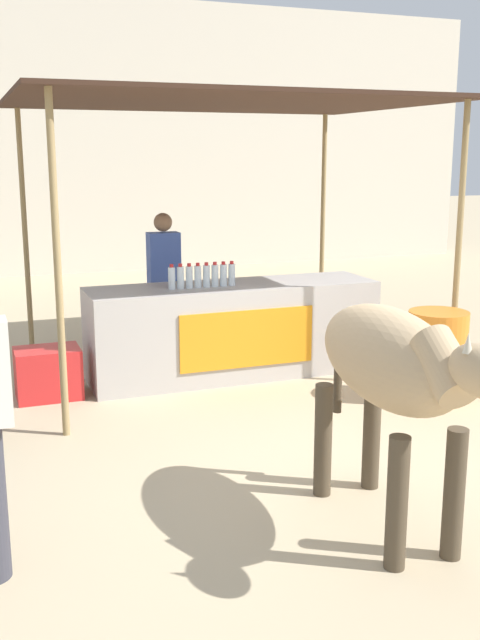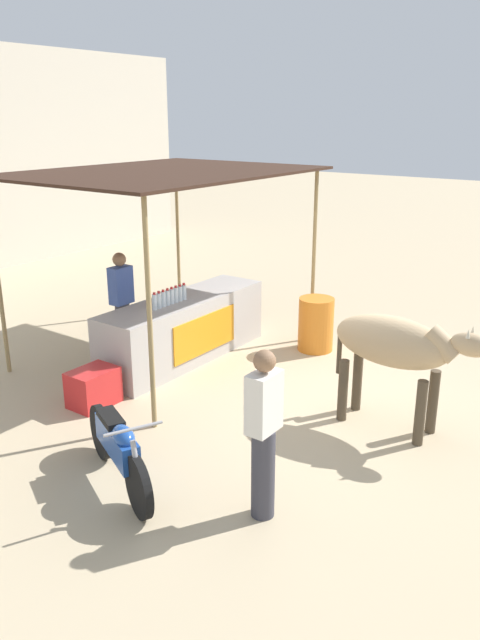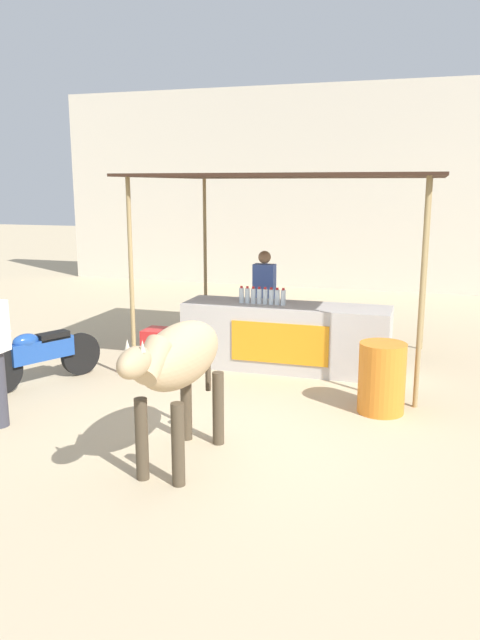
% 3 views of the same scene
% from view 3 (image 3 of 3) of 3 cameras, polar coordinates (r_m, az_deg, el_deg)
% --- Properties ---
extents(ground_plane, '(60.00, 60.00, 0.00)m').
position_cam_3_polar(ground_plane, '(7.28, 0.19, -9.19)').
color(ground_plane, tan).
extents(building_wall_far, '(16.00, 0.50, 5.12)m').
position_cam_3_polar(building_wall_far, '(16.44, 10.46, 11.72)').
color(building_wall_far, beige).
rests_on(building_wall_far, ground).
extents(stall_counter, '(3.00, 0.82, 0.96)m').
position_cam_3_polar(stall_counter, '(9.16, 4.20, -1.54)').
color(stall_counter, '#B2ADA8').
rests_on(stall_counter, ground).
extents(stall_awning, '(4.20, 3.20, 2.80)m').
position_cam_3_polar(stall_awning, '(9.19, 4.86, 12.38)').
color(stall_awning, '#382319').
rests_on(stall_awning, ground).
extents(water_bottle_row, '(0.70, 0.07, 0.25)m').
position_cam_3_polar(water_bottle_row, '(9.08, 2.04, 2.19)').
color(water_bottle_row, silver).
rests_on(water_bottle_row, stall_counter).
extents(vendor_behind_counter, '(0.34, 0.22, 1.65)m').
position_cam_3_polar(vendor_behind_counter, '(9.92, 2.23, 1.74)').
color(vendor_behind_counter, '#383842').
rests_on(vendor_behind_counter, ground).
extents(cooler_box, '(0.60, 0.44, 0.48)m').
position_cam_3_polar(cooler_box, '(9.72, -6.97, -2.25)').
color(cooler_box, red).
rests_on(cooler_box, ground).
extents(water_barrel, '(0.55, 0.55, 0.85)m').
position_cam_3_polar(water_barrel, '(7.59, 12.83, -5.18)').
color(water_barrel, orange).
rests_on(water_barrel, ground).
extents(cow, '(0.58, 1.83, 1.44)m').
position_cam_3_polar(cow, '(5.92, -5.67, -3.76)').
color(cow, tan).
rests_on(cow, ground).
extents(motorcycle_parked, '(0.92, 1.65, 0.90)m').
position_cam_3_polar(motorcycle_parked, '(8.84, -17.78, -2.96)').
color(motorcycle_parked, black).
rests_on(motorcycle_parked, ground).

